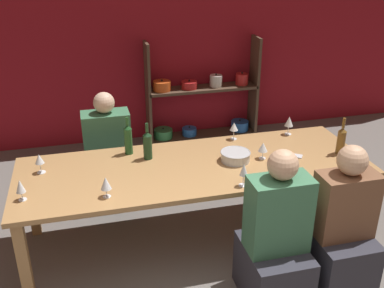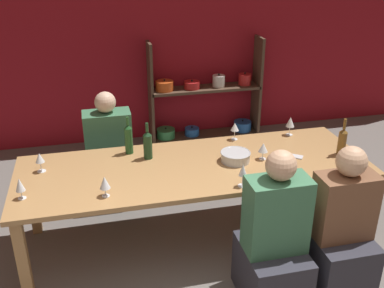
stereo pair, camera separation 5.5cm
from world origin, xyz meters
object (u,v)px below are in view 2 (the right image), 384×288
at_px(dining_table, 195,172).
at_px(wine_glass_white_b, 290,122).
at_px(wine_glass_empty_a, 243,171).
at_px(wine_glass_red_a, 40,159).
at_px(shelf_unit, 204,104).
at_px(wine_glass_red_b, 105,183).
at_px(wine_glass_white_a, 263,148).
at_px(cell_phone, 294,156).
at_px(mixing_bowl, 235,156).
at_px(wine_glass_empty_c, 235,127).
at_px(person_far_a, 110,162).
at_px(person_near_b, 338,241).
at_px(wine_glass_empty_b, 20,185).
at_px(wine_bottle_dark, 129,138).
at_px(person_near_a, 273,249).
at_px(wine_bottle_amber, 148,144).
at_px(wine_bottle_green, 342,141).
at_px(wine_glass_red_c, 362,154).

height_order(dining_table, wine_glass_white_b, wine_glass_white_b).
bearing_deg(wine_glass_empty_a, wine_glass_red_a, 158.22).
bearing_deg(shelf_unit, wine_glass_red_b, -119.27).
xyz_separation_m(wine_glass_white_a, cell_phone, (0.28, -0.02, -0.10)).
xyz_separation_m(dining_table, wine_glass_white_b, (1.04, 0.41, 0.20)).
distance_m(mixing_bowl, wine_glass_empty_c, 0.46).
relative_size(shelf_unit, person_far_a, 1.29).
bearing_deg(person_far_a, wine_glass_red_b, 85.73).
height_order(shelf_unit, cell_phone, shelf_unit).
distance_m(wine_glass_empty_a, person_near_b, 0.87).
relative_size(dining_table, person_near_b, 2.44).
bearing_deg(wine_glass_red_a, wine_glass_empty_b, -105.49).
bearing_deg(wine_bottle_dark, wine_glass_red_b, -109.74).
height_order(wine_bottle_dark, person_near_a, person_near_a).
relative_size(wine_bottle_dark, wine_glass_white_a, 2.29).
xyz_separation_m(wine_glass_red_a, person_far_a, (0.58, 0.71, -0.45)).
height_order(wine_glass_white_a, person_near_a, person_near_a).
bearing_deg(wine_glass_empty_c, wine_glass_white_a, -76.86).
bearing_deg(wine_glass_empty_b, wine_bottle_amber, 24.13).
height_order(dining_table, wine_bottle_dark, wine_bottle_dark).
xyz_separation_m(wine_glass_empty_a, cell_phone, (0.61, 0.38, -0.13)).
distance_m(mixing_bowl, wine_bottle_green, 0.95).
distance_m(shelf_unit, wine_glass_white_a, 2.25).
bearing_deg(wine_glass_red_b, person_near_a, -24.82).
xyz_separation_m(wine_glass_empty_b, wine_glass_red_c, (2.69, -0.12, -0.00)).
xyz_separation_m(wine_bottle_dark, wine_bottle_amber, (0.15, -0.14, -0.01)).
bearing_deg(wine_bottle_amber, wine_glass_empty_b, -155.87).
height_order(wine_glass_empty_c, wine_glass_red_a, wine_glass_empty_c).
distance_m(wine_bottle_amber, cell_phone, 1.27).
height_order(wine_glass_empty_b, cell_phone, wine_glass_empty_b).
relative_size(dining_table, cell_phone, 18.06).
height_order(wine_bottle_dark, wine_glass_empty_c, wine_bottle_dark).
bearing_deg(shelf_unit, wine_glass_empty_a, -98.47).
height_order(wine_bottle_amber, wine_glass_empty_a, wine_bottle_amber).
bearing_deg(wine_glass_white_a, wine_bottle_amber, 165.50).
xyz_separation_m(wine_glass_empty_c, wine_glass_red_a, (-1.73, -0.25, -0.01)).
relative_size(dining_table, person_near_a, 2.39).
bearing_deg(wine_glass_white_b, wine_bottle_dark, -178.42).
height_order(dining_table, cell_phone, cell_phone).
bearing_deg(wine_glass_empty_b, mixing_bowl, 7.13).
xyz_separation_m(wine_bottle_green, wine_glass_red_b, (-2.05, -0.24, -0.02)).
height_order(wine_glass_empty_a, wine_glass_red_a, wine_glass_empty_a).
relative_size(wine_glass_red_a, wine_glass_white_a, 1.10).
bearing_deg(wine_bottle_amber, wine_bottle_dark, 136.49).
bearing_deg(dining_table, wine_bottle_dark, 144.30).
bearing_deg(wine_glass_empty_c, wine_bottle_green, -32.85).
bearing_deg(wine_glass_red_a, wine_glass_empty_a, -21.78).
height_order(shelf_unit, wine_bottle_amber, shelf_unit).
relative_size(shelf_unit, wine_glass_red_b, 9.08).
height_order(wine_glass_empty_b, wine_glass_red_c, wine_glass_empty_b).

